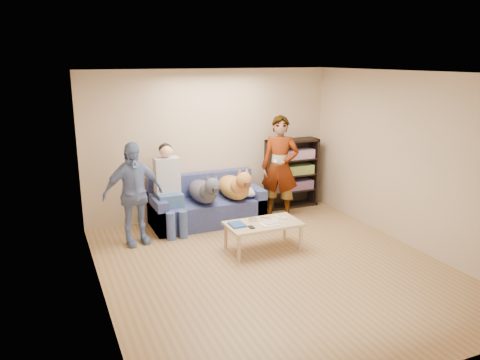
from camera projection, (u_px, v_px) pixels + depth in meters
name	position (u px, v px, depth m)	size (l,w,h in m)	color
ground	(275.00, 268.00, 6.38)	(5.00, 5.00, 0.00)	olive
ceiling	(279.00, 73.00, 5.72)	(5.00, 5.00, 0.00)	white
wall_back	(211.00, 144.00, 8.27)	(4.50, 4.50, 0.00)	tan
wall_front	(418.00, 244.00, 3.83)	(4.50, 4.50, 0.00)	tan
wall_left	(97.00, 195.00, 5.19)	(5.00, 5.00, 0.00)	tan
wall_right	(411.00, 161.00, 6.92)	(5.00, 5.00, 0.00)	tan
blanket	(249.00, 192.00, 8.16)	(0.45, 0.38, 0.15)	#B0AFB4
person_standing_right	(280.00, 167.00, 8.23)	(0.66, 0.43, 1.82)	gray
person_standing_left	(133.00, 194.00, 7.03)	(0.93, 0.39, 1.59)	#748FBA
held_controller	(275.00, 161.00, 7.93)	(0.04, 0.12, 0.03)	white
notebook_blue	(237.00, 225.00, 6.78)	(0.20, 0.26, 0.03)	#1A4593
papers	(269.00, 224.00, 6.82)	(0.26, 0.20, 0.01)	white
magazine	(271.00, 222.00, 6.85)	(0.22, 0.17, 0.01)	#B8B793
camera_silver	(253.00, 220.00, 6.95)	(0.11, 0.06, 0.05)	#AFAFB3
controller_a	(277.00, 217.00, 7.09)	(0.04, 0.13, 0.03)	white
controller_b	(284.00, 218.00, 7.05)	(0.09, 0.06, 0.03)	white
headphone_cup_a	(276.00, 221.00, 6.95)	(0.07, 0.07, 0.02)	white
headphone_cup_b	(274.00, 219.00, 7.02)	(0.07, 0.07, 0.02)	silver
pen_orange	(267.00, 226.00, 6.74)	(0.01, 0.01, 0.14)	#C2621B
pen_black	(265.00, 218.00, 7.10)	(0.01, 0.01, 0.14)	black
wallet	(251.00, 227.00, 6.69)	(0.07, 0.12, 0.01)	black
sofa	(206.00, 207.00, 8.08)	(1.90, 0.85, 0.82)	#515B93
person_seated	(169.00, 185.00, 7.58)	(0.40, 0.73, 1.47)	#40628C
dog_gray	(204.00, 191.00, 7.76)	(0.41, 1.25, 0.59)	#4A4B54
dog_tan	(235.00, 186.00, 7.97)	(0.43, 1.18, 0.63)	#BF8B3A
coffee_table	(263.00, 226.00, 6.91)	(1.10, 0.60, 0.42)	tan
bookshelf	(291.00, 172.00, 8.88)	(1.00, 0.34, 1.30)	black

